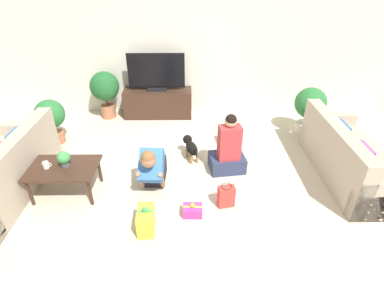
{
  "coord_description": "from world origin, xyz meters",
  "views": [
    {
      "loc": [
        0.09,
        -3.39,
        2.74
      ],
      "look_at": [
        0.14,
        0.41,
        0.45
      ],
      "focal_mm": 28.0,
      "sensor_mm": 36.0,
      "label": 1
    }
  ],
  "objects_px": {
    "potted_plant_corner_left": "(51,117)",
    "mug": "(46,165)",
    "sofa_left": "(5,173)",
    "person_sitting": "(228,151)",
    "gift_box_a": "(192,210)",
    "person_kneeling": "(153,167)",
    "coffee_table": "(64,170)",
    "gift_bag_a": "(226,196)",
    "dog": "(191,146)",
    "tabletop_plant": "(64,159)",
    "gift_box_b": "(146,220)",
    "tv_console": "(158,103)",
    "potted_plant_back_left": "(105,89)",
    "potted_plant_corner_right": "(310,106)",
    "tv": "(156,74)",
    "sofa_right": "(348,158)"
  },
  "relations": [
    {
      "from": "dog",
      "to": "gift_box_a",
      "type": "bearing_deg",
      "value": 72.19
    },
    {
      "from": "sofa_left",
      "to": "potted_plant_corner_right",
      "type": "height_order",
      "value": "potted_plant_corner_right"
    },
    {
      "from": "sofa_left",
      "to": "gift_box_a",
      "type": "relative_size",
      "value": 7.92
    },
    {
      "from": "person_kneeling",
      "to": "gift_bag_a",
      "type": "bearing_deg",
      "value": -20.0
    },
    {
      "from": "sofa_left",
      "to": "potted_plant_corner_right",
      "type": "relative_size",
      "value": 2.23
    },
    {
      "from": "sofa_right",
      "to": "gift_box_b",
      "type": "bearing_deg",
      "value": 110.29
    },
    {
      "from": "person_kneeling",
      "to": "mug",
      "type": "distance_m",
      "value": 1.39
    },
    {
      "from": "potted_plant_corner_left",
      "to": "person_sitting",
      "type": "distance_m",
      "value": 3.09
    },
    {
      "from": "sofa_left",
      "to": "coffee_table",
      "type": "xyz_separation_m",
      "value": [
        0.84,
        -0.06,
        0.08
      ]
    },
    {
      "from": "person_kneeling",
      "to": "potted_plant_corner_right",
      "type": "bearing_deg",
      "value": 32.87
    },
    {
      "from": "dog",
      "to": "tv",
      "type": "bearing_deg",
      "value": -86.28
    },
    {
      "from": "sofa_left",
      "to": "person_kneeling",
      "type": "bearing_deg",
      "value": 91.55
    },
    {
      "from": "sofa_right",
      "to": "gift_box_b",
      "type": "relative_size",
      "value": 5.7
    },
    {
      "from": "tv_console",
      "to": "gift_box_a",
      "type": "relative_size",
      "value": 5.53
    },
    {
      "from": "mug",
      "to": "tv",
      "type": "bearing_deg",
      "value": 63.12
    },
    {
      "from": "coffee_table",
      "to": "gift_box_b",
      "type": "xyz_separation_m",
      "value": [
        1.16,
        -0.69,
        -0.23
      ]
    },
    {
      "from": "gift_bag_a",
      "to": "gift_box_b",
      "type": "bearing_deg",
      "value": -157.94
    },
    {
      "from": "sofa_right",
      "to": "person_kneeling",
      "type": "relative_size",
      "value": 2.56
    },
    {
      "from": "person_kneeling",
      "to": "gift_bag_a",
      "type": "relative_size",
      "value": 2.35
    },
    {
      "from": "gift_bag_a",
      "to": "potted_plant_corner_right",
      "type": "bearing_deg",
      "value": 49.21
    },
    {
      "from": "gift_box_a",
      "to": "sofa_left",
      "type": "bearing_deg",
      "value": 168.44
    },
    {
      "from": "sofa_right",
      "to": "mug",
      "type": "xyz_separation_m",
      "value": [
        -4.22,
        -0.37,
        0.18
      ]
    },
    {
      "from": "mug",
      "to": "potted_plant_back_left",
      "type": "bearing_deg",
      "value": 84.82
    },
    {
      "from": "potted_plant_corner_left",
      "to": "dog",
      "type": "bearing_deg",
      "value": -12.78
    },
    {
      "from": "coffee_table",
      "to": "person_sitting",
      "type": "distance_m",
      "value": 2.32
    },
    {
      "from": "potted_plant_corner_left",
      "to": "mug",
      "type": "bearing_deg",
      "value": -70.87
    },
    {
      "from": "person_sitting",
      "to": "dog",
      "type": "xyz_separation_m",
      "value": [
        -0.56,
        0.34,
        -0.12
      ]
    },
    {
      "from": "potted_plant_corner_left",
      "to": "tv",
      "type": "bearing_deg",
      "value": 31.51
    },
    {
      "from": "sofa_left",
      "to": "tabletop_plant",
      "type": "height_order",
      "value": "sofa_left"
    },
    {
      "from": "dog",
      "to": "mug",
      "type": "relative_size",
      "value": 4.48
    },
    {
      "from": "potted_plant_back_left",
      "to": "gift_bag_a",
      "type": "distance_m",
      "value": 3.48
    },
    {
      "from": "sofa_right",
      "to": "tv",
      "type": "relative_size",
      "value": 1.76
    },
    {
      "from": "potted_plant_corner_right",
      "to": "tabletop_plant",
      "type": "relative_size",
      "value": 3.94
    },
    {
      "from": "tv",
      "to": "gift_bag_a",
      "type": "distance_m",
      "value": 3.06
    },
    {
      "from": "potted_plant_corner_left",
      "to": "potted_plant_corner_right",
      "type": "bearing_deg",
      "value": 3.72
    },
    {
      "from": "tv_console",
      "to": "potted_plant_back_left",
      "type": "height_order",
      "value": "potted_plant_back_left"
    },
    {
      "from": "coffee_table",
      "to": "potted_plant_corner_right",
      "type": "relative_size",
      "value": 1.02
    },
    {
      "from": "gift_box_a",
      "to": "dog",
      "type": "bearing_deg",
      "value": 90.6
    },
    {
      "from": "potted_plant_back_left",
      "to": "person_sitting",
      "type": "bearing_deg",
      "value": -40.26
    },
    {
      "from": "gift_box_a",
      "to": "person_kneeling",
      "type": "bearing_deg",
      "value": 133.27
    },
    {
      "from": "coffee_table",
      "to": "gift_box_b",
      "type": "distance_m",
      "value": 1.37
    },
    {
      "from": "sofa_left",
      "to": "person_sitting",
      "type": "relative_size",
      "value": 2.04
    },
    {
      "from": "sofa_left",
      "to": "potted_plant_corner_right",
      "type": "distance_m",
      "value": 4.98
    },
    {
      "from": "tv",
      "to": "gift_box_a",
      "type": "distance_m",
      "value": 3.11
    },
    {
      "from": "coffee_table",
      "to": "potted_plant_corner_right",
      "type": "xyz_separation_m",
      "value": [
        3.87,
        1.69,
        0.16
      ]
    },
    {
      "from": "dog",
      "to": "gift_box_b",
      "type": "height_order",
      "value": "gift_box_b"
    },
    {
      "from": "person_sitting",
      "to": "gift_box_a",
      "type": "relative_size",
      "value": 3.89
    },
    {
      "from": "potted_plant_corner_right",
      "to": "person_kneeling",
      "type": "bearing_deg",
      "value": -149.71
    },
    {
      "from": "potted_plant_back_left",
      "to": "dog",
      "type": "relative_size",
      "value": 1.77
    },
    {
      "from": "tv_console",
      "to": "potted_plant_corner_left",
      "type": "bearing_deg",
      "value": -148.49
    }
  ]
}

